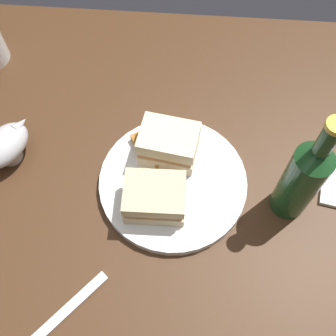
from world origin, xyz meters
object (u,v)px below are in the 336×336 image
at_px(cider_bottle, 303,178).
at_px(plate, 173,182).
at_px(sandwich_half_left, 169,144).
at_px(sandwich_half_right, 155,197).
at_px(gravy_boat, 5,146).
at_px(fork, 61,315).

bearing_deg(cider_bottle, plate, -5.95).
height_order(sandwich_half_left, sandwich_half_right, sandwich_half_left).
bearing_deg(gravy_boat, sandwich_half_left, -176.17).
bearing_deg(sandwich_half_right, cider_bottle, -173.44).
bearing_deg(plate, fork, 56.74).
height_order(sandwich_half_right, gravy_boat, sandwich_half_right).
relative_size(sandwich_half_right, fork, 0.57).
bearing_deg(sandwich_half_left, fork, 63.67).
bearing_deg(plate, cider_bottle, 174.05).
relative_size(sandwich_half_left, sandwich_half_right, 1.08).
bearing_deg(cider_bottle, sandwich_half_left, -19.20).
relative_size(sandwich_half_right, cider_bottle, 0.41).
distance_m(sandwich_half_left, cider_bottle, 0.23).
bearing_deg(fork, gravy_boat, -110.26).
height_order(gravy_boat, fork, gravy_boat).
height_order(sandwich_half_left, fork, sandwich_half_left).
bearing_deg(sandwich_half_left, gravy_boat, 3.83).
bearing_deg(gravy_boat, fork, 118.62).
distance_m(plate, gravy_boat, 0.31).
height_order(plate, fork, plate).
xyz_separation_m(cider_bottle, fork, (0.36, 0.22, -0.10)).
height_order(gravy_boat, cider_bottle, cider_bottle).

